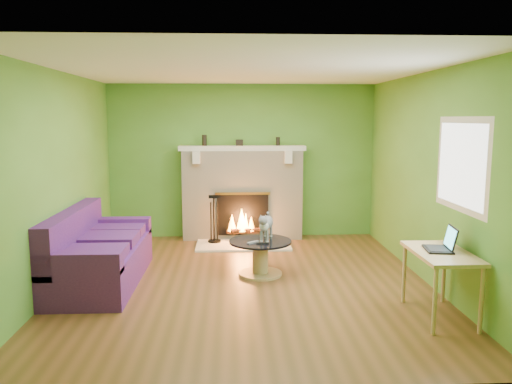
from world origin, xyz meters
TOP-DOWN VIEW (x-y plane):
  - floor at (0.00, 0.00)m, footprint 5.00×5.00m
  - ceiling at (0.00, 0.00)m, footprint 5.00×5.00m
  - wall_back at (0.00, 2.50)m, footprint 5.00×0.00m
  - wall_front at (0.00, -2.50)m, footprint 5.00×0.00m
  - wall_left at (-2.25, 0.00)m, footprint 0.00×5.00m
  - wall_right at (2.25, 0.00)m, footprint 0.00×5.00m
  - window_frame at (2.24, -0.90)m, footprint 0.00×1.20m
  - window_pane at (2.23, -0.90)m, footprint 0.00×1.06m
  - fireplace at (0.00, 2.32)m, footprint 2.10×0.46m
  - hearth at (0.00, 1.80)m, footprint 1.50×0.75m
  - mantel at (0.00, 2.30)m, footprint 2.10×0.28m
  - sofa at (-1.86, 0.08)m, footprint 0.92×2.04m
  - coffee_table at (0.19, 0.29)m, footprint 0.81×0.81m
  - desk at (1.95, -1.19)m, footprint 0.54×0.94m
  - cat at (0.27, 0.34)m, footprint 0.35×0.63m
  - remote_silver at (0.09, 0.17)m, footprint 0.16×0.14m
  - remote_black at (0.21, 0.11)m, footprint 0.16×0.04m
  - laptop at (1.93, -1.14)m, footprint 0.34×0.37m
  - fire_tools at (-0.47, 1.95)m, footprint 0.21×0.21m
  - mantel_vase_left at (-0.63, 2.33)m, footprint 0.08×0.08m
  - mantel_vase_right at (0.60, 2.33)m, footprint 0.07×0.07m
  - mantel_box at (-0.05, 2.33)m, footprint 0.12×0.08m

SIDE VIEW (x-z plane):
  - floor at x=0.00m, z-range 0.00..0.00m
  - hearth at x=0.00m, z-range 0.00..0.03m
  - coffee_table at x=0.19m, z-range 0.03..0.49m
  - sofa at x=-1.86m, z-range -0.10..0.81m
  - fire_tools at x=-0.47m, z-range 0.03..0.81m
  - remote_black at x=0.21m, z-range 0.46..0.48m
  - remote_silver at x=0.09m, z-range 0.46..0.48m
  - desk at x=1.95m, z-range 0.26..0.96m
  - cat at x=0.27m, z-range 0.46..0.83m
  - fireplace at x=0.00m, z-range -0.02..1.56m
  - laptop at x=1.93m, z-range 0.69..0.94m
  - wall_back at x=0.00m, z-range -1.20..3.80m
  - wall_front at x=0.00m, z-range -1.20..3.80m
  - wall_left at x=-2.25m, z-range -1.20..3.80m
  - wall_right at x=2.25m, z-range -1.20..3.80m
  - mantel at x=0.00m, z-range 1.50..1.58m
  - window_frame at x=2.24m, z-range 0.95..2.15m
  - window_pane at x=2.23m, z-range 1.02..2.08m
  - mantel_box at x=-0.05m, z-range 1.58..1.68m
  - mantel_vase_right at x=0.60m, z-range 1.58..1.72m
  - mantel_vase_left at x=-0.63m, z-range 1.58..1.76m
  - ceiling at x=0.00m, z-range 2.60..2.60m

